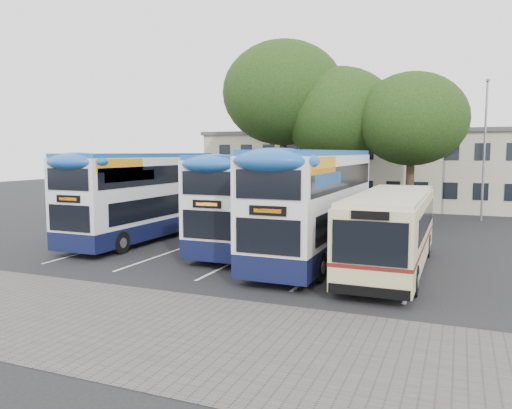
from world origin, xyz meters
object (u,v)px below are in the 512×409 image
at_px(tree_mid, 339,115).
at_px(tree_right, 412,119).
at_px(bus_dd_mid, 259,196).
at_px(bus_single, 392,226).
at_px(bus_dd_right, 315,200).
at_px(bus_dd_left, 144,192).
at_px(lamp_post, 485,142).
at_px(tree_left, 284,93).

relative_size(tree_mid, tree_right, 1.08).
xyz_separation_m(bus_dd_mid, bus_single, (6.45, -2.51, -0.73)).
xyz_separation_m(tree_mid, bus_dd_right, (2.02, -12.99, -4.38)).
distance_m(tree_right, bus_dd_right, 12.87).
height_order(bus_dd_mid, bus_single, bus_dd_mid).
bearing_deg(bus_dd_left, bus_dd_right, -7.53).
height_order(tree_right, bus_single, tree_right).
bearing_deg(tree_mid, bus_single, -69.09).
bearing_deg(bus_dd_left, lamp_post, 41.05).
distance_m(tree_left, tree_right, 8.86).
distance_m(tree_right, bus_single, 13.55).
distance_m(lamp_post, bus_dd_mid, 17.15).
bearing_deg(bus_dd_left, tree_left, 73.62).
bearing_deg(tree_mid, tree_left, -177.88).
relative_size(lamp_post, tree_mid, 0.90).
relative_size(tree_right, bus_single, 0.94).
distance_m(bus_dd_left, bus_single, 12.70).
bearing_deg(tree_left, bus_dd_left, -106.38).
height_order(tree_left, tree_right, tree_left).
height_order(bus_dd_mid, bus_dd_right, bus_dd_right).
distance_m(tree_left, tree_mid, 4.19).
xyz_separation_m(lamp_post, bus_dd_right, (-6.91, -15.35, -2.58)).
height_order(lamp_post, tree_left, tree_left).
relative_size(tree_left, bus_dd_left, 1.14).
height_order(tree_left, bus_dd_right, tree_left).
bearing_deg(tree_left, lamp_post, 11.07).
distance_m(tree_mid, bus_dd_left, 14.54).
distance_m(lamp_post, tree_mid, 9.41).
bearing_deg(lamp_post, bus_dd_left, -138.95).
height_order(tree_mid, bus_single, tree_mid).
relative_size(tree_mid, bus_dd_mid, 0.96).
distance_m(bus_dd_left, bus_dd_right, 9.39).
bearing_deg(bus_single, bus_dd_mid, 158.73).
distance_m(tree_left, bus_dd_right, 15.34).
xyz_separation_m(bus_dd_left, bus_dd_right, (9.31, -1.23, 0.07)).
bearing_deg(tree_right, tree_mid, 167.46).
relative_size(lamp_post, bus_dd_right, 0.83).
height_order(tree_mid, tree_right, tree_mid).
distance_m(bus_dd_left, bus_dd_mid, 6.10).
bearing_deg(lamp_post, tree_right, -141.09).
distance_m(bus_dd_right, bus_single, 3.41).
height_order(tree_mid, bus_dd_mid, tree_mid).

